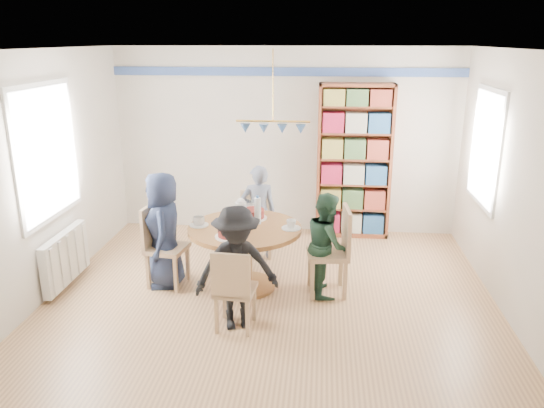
# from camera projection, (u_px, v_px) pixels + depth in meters

# --- Properties ---
(ground) EXTENTS (5.00, 5.00, 0.00)m
(ground) POSITION_uv_depth(u_px,v_px,m) (268.00, 306.00, 5.79)
(ground) COLOR tan
(room_shell) EXTENTS (5.00, 5.00, 5.00)m
(room_shell) POSITION_uv_depth(u_px,v_px,m) (254.00, 142.00, 6.14)
(room_shell) COLOR white
(room_shell) RESTS_ON ground
(radiator) EXTENTS (0.12, 1.00, 0.60)m
(radiator) POSITION_uv_depth(u_px,v_px,m) (66.00, 258.00, 6.19)
(radiator) COLOR silver
(radiator) RESTS_ON ground
(dining_table) EXTENTS (1.30, 1.30, 0.75)m
(dining_table) POSITION_uv_depth(u_px,v_px,m) (245.00, 243.00, 6.08)
(dining_table) COLOR brown
(dining_table) RESTS_ON ground
(chair_left) EXTENTS (0.49, 0.49, 0.97)m
(chair_left) POSITION_uv_depth(u_px,v_px,m) (160.00, 242.00, 6.17)
(chair_left) COLOR tan
(chair_left) RESTS_ON ground
(chair_right) EXTENTS (0.50, 0.50, 1.02)m
(chair_right) POSITION_uv_depth(u_px,v_px,m) (335.00, 247.00, 5.94)
(chair_right) COLOR tan
(chair_right) RESTS_ON ground
(chair_far) EXTENTS (0.47, 0.47, 0.88)m
(chair_far) POSITION_uv_depth(u_px,v_px,m) (256.00, 220.00, 7.06)
(chair_far) COLOR tan
(chair_far) RESTS_ON ground
(chair_near) EXTENTS (0.42, 0.42, 0.87)m
(chair_near) POSITION_uv_depth(u_px,v_px,m) (233.00, 287.00, 5.17)
(chair_near) COLOR tan
(chair_near) RESTS_ON ground
(person_left) EXTENTS (0.57, 0.75, 1.37)m
(person_left) POSITION_uv_depth(u_px,v_px,m) (164.00, 230.00, 6.12)
(person_left) COLOR #1B233C
(person_left) RESTS_ON ground
(person_right) EXTENTS (0.53, 0.64, 1.19)m
(person_right) POSITION_uv_depth(u_px,v_px,m) (327.00, 244.00, 5.94)
(person_right) COLOR #1C3828
(person_right) RESTS_ON ground
(person_far) EXTENTS (0.52, 0.41, 1.26)m
(person_far) POSITION_uv_depth(u_px,v_px,m) (258.00, 212.00, 6.91)
(person_far) COLOR gray
(person_far) RESTS_ON ground
(person_near) EXTENTS (0.93, 0.71, 1.28)m
(person_near) POSITION_uv_depth(u_px,v_px,m) (237.00, 268.00, 5.21)
(person_near) COLOR black
(person_near) RESTS_ON ground
(bookshelf) EXTENTS (1.05, 0.32, 2.21)m
(bookshelf) POSITION_uv_depth(u_px,v_px,m) (354.00, 163.00, 7.59)
(bookshelf) COLOR maroon
(bookshelf) RESTS_ON ground
(tableware) EXTENTS (1.28, 1.28, 0.34)m
(tableware) POSITION_uv_depth(u_px,v_px,m) (243.00, 220.00, 6.03)
(tableware) COLOR white
(tableware) RESTS_ON dining_table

